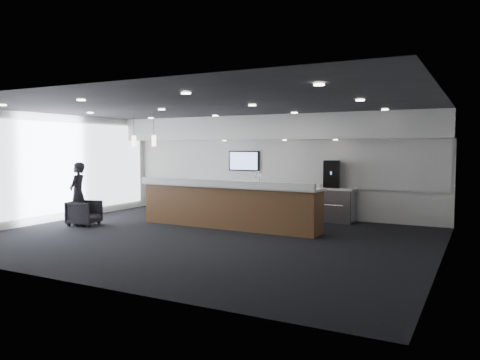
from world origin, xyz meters
The scene contains 27 objects.
ground centered at (0.00, 0.00, 0.00)m, with size 10.00×10.00×0.00m, color black.
ceiling centered at (0.00, 0.00, 3.00)m, with size 10.00×8.00×0.02m, color black.
back_wall centered at (0.00, 4.00, 1.50)m, with size 10.00×0.02×3.00m, color silver.
left_wall centered at (-5.00, 0.00, 1.50)m, with size 0.02×8.00×3.00m, color silver.
right_wall centered at (5.00, 0.00, 1.50)m, with size 0.02×8.00×3.00m, color silver.
soffit_bulkhead centered at (0.00, 3.55, 2.65)m, with size 10.00×0.90×0.70m, color silver.
alcove_panel centered at (0.00, 3.97, 1.60)m, with size 9.80×0.06×1.40m, color silver.
window_blinds_wall centered at (-4.96, 0.00, 1.50)m, with size 0.04×7.36×2.55m, color white.
back_credenza centered at (0.00, 3.64, 0.48)m, with size 5.06×0.66×0.95m.
wall_tv centered at (-1.00, 3.91, 1.65)m, with size 1.05×0.08×0.62m.
pendant_left centered at (-2.40, 0.80, 2.25)m, with size 0.12×0.12×0.30m, color #FFE8C6.
pendant_right centered at (-3.10, 0.80, 2.25)m, with size 0.12×0.12×0.30m, color #FFE8C6.
ceiling_can_lights centered at (0.00, 0.00, 2.97)m, with size 7.00×5.00×0.02m, color silver, non-canonical shape.
service_counter centered at (-0.19, 1.42, 0.58)m, with size 5.02×0.97×1.49m.
coffee_machine centered at (1.87, 3.69, 1.33)m, with size 0.52×0.61×0.76m.
info_sign_left centered at (-0.11, 3.55, 1.07)m, with size 0.17×0.02×0.23m, color silver.
info_sign_right centered at (0.47, 3.53, 1.08)m, with size 0.20×0.02×0.26m, color silver.
armchair centered at (-3.76, -0.04, 0.33)m, with size 0.71×0.73×0.66m, color black.
lounge_guest centered at (-4.04, 0.02, 0.84)m, with size 0.61×0.40×1.67m, color black.
cup_0 centered at (1.56, 3.56, 1.00)m, with size 0.10×0.10×0.10m, color white.
cup_1 centered at (1.42, 3.56, 1.00)m, with size 0.10×0.10×0.10m, color white.
cup_2 centered at (1.28, 3.56, 1.00)m, with size 0.10×0.10×0.10m, color white.
cup_3 centered at (1.14, 3.56, 1.00)m, with size 0.10×0.10×0.10m, color white.
cup_4 centered at (1.00, 3.56, 1.00)m, with size 0.10×0.10×0.10m, color white.
cup_5 centered at (0.86, 3.56, 1.00)m, with size 0.10×0.10×0.10m, color white.
cup_6 centered at (0.72, 3.56, 1.00)m, with size 0.10×0.10×0.10m, color white.
cup_7 centered at (0.58, 3.56, 1.00)m, with size 0.10×0.10×0.10m, color white.
Camera 1 is at (5.64, -9.04, 2.07)m, focal length 35.00 mm.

